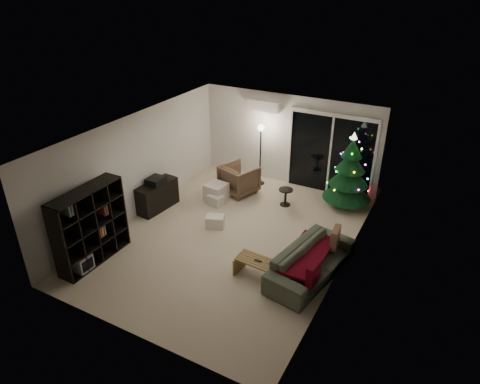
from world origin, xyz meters
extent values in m
plane|color=beige|center=(0.00, 0.00, 0.00)|extent=(6.50, 6.50, 0.00)
plane|color=white|center=(0.00, 0.00, 2.50)|extent=(6.50, 6.50, 0.00)
cube|color=silver|center=(0.00, 3.25, 1.25)|extent=(5.00, 0.02, 2.50)
cube|color=silver|center=(0.00, -3.25, 1.25)|extent=(5.00, 0.02, 2.50)
cube|color=silver|center=(-2.50, 0.00, 1.25)|extent=(0.02, 6.50, 2.50)
cube|color=silver|center=(2.50, 0.00, 1.25)|extent=(0.02, 6.50, 2.50)
cube|color=black|center=(1.20, 3.23, 1.05)|extent=(2.20, 0.02, 2.10)
cube|color=white|center=(-0.70, 3.13, 2.15)|extent=(0.90, 0.22, 0.28)
cube|color=#3F3833|center=(1.20, 3.75, -0.05)|extent=(2.60, 1.00, 0.10)
cube|color=white|center=(1.20, 4.15, 0.50)|extent=(2.20, 0.06, 1.00)
cube|color=black|center=(-2.25, 0.31, 0.35)|extent=(0.53, 1.17, 0.71)
cube|color=black|center=(-2.25, 0.31, 0.78)|extent=(0.36, 0.42, 0.15)
imported|color=brown|center=(-0.87, 2.05, 0.39)|extent=(1.07, 1.09, 0.79)
cube|color=white|center=(-1.19, 1.40, 0.23)|extent=(0.54, 0.54, 0.45)
cube|color=white|center=(-1.07, 1.16, 0.13)|extent=(0.42, 0.35, 0.26)
cube|color=white|center=(-0.53, 0.25, 0.14)|extent=(0.49, 0.44, 0.29)
cylinder|color=black|center=(0.50, 1.99, 0.23)|extent=(0.47, 0.47, 0.45)
cylinder|color=black|center=(-0.62, 2.80, 0.83)|extent=(0.27, 0.27, 1.67)
imported|color=#464A43|center=(2.05, -0.39, 0.32)|extent=(1.23, 2.29, 0.64)
cube|color=#530612|center=(1.95, -0.39, 0.46)|extent=(0.68, 1.57, 0.05)
cube|color=brown|center=(2.30, 0.26, 0.58)|extent=(0.16, 0.43, 0.42)
cube|color=#530612|center=(2.30, -1.04, 0.58)|extent=(0.15, 0.43, 0.42)
cube|color=black|center=(1.16, -0.93, 0.39)|extent=(0.15, 0.04, 0.02)
cube|color=slate|center=(1.41, -0.88, 0.39)|extent=(0.14, 0.08, 0.02)
cone|color=#0D3518|center=(1.86, 2.72, 0.98)|extent=(1.47, 1.47, 1.96)
camera|label=1|loc=(4.02, -6.98, 5.36)|focal=32.00mm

